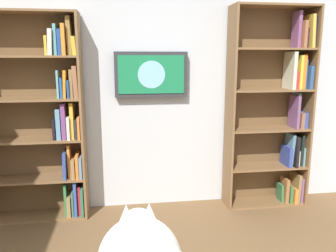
{
  "coord_description": "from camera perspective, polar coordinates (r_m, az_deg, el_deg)",
  "views": [
    {
      "loc": [
        0.34,
        1.19,
        1.55
      ],
      "look_at": [
        0.03,
        -1.04,
        1.09
      ],
      "focal_mm": 35.84,
      "sensor_mm": 36.0,
      "label": 1
    }
  ],
  "objects": [
    {
      "name": "bookshelf_left",
      "position": [
        3.67,
        18.11,
        2.56
      ],
      "size": [
        0.86,
        0.28,
        2.05
      ],
      "color": "brown",
      "rests_on": "ground"
    },
    {
      "name": "wall_back",
      "position": [
        3.44,
        -2.33,
        8.2
      ],
      "size": [
        4.52,
        0.06,
        2.7
      ],
      "primitive_type": "cube",
      "color": "silver",
      "rests_on": "ground"
    },
    {
      "name": "bookshelf_right",
      "position": [
        3.38,
        -19.93,
        0.92
      ],
      "size": [
        0.93,
        0.28,
        1.96
      ],
      "color": "brown",
      "rests_on": "ground"
    },
    {
      "name": "wall_mounted_tv",
      "position": [
        3.35,
        -2.88,
        8.75
      ],
      "size": [
        0.72,
        0.07,
        0.44
      ],
      "color": "#333338"
    }
  ]
}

